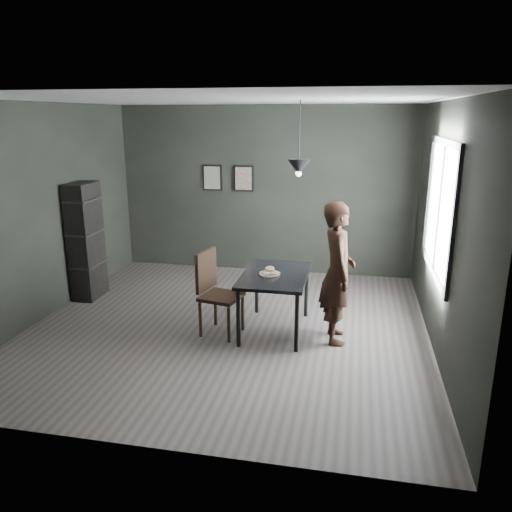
% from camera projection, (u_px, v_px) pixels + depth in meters
% --- Properties ---
extents(ground, '(5.00, 5.00, 0.00)m').
position_uv_depth(ground, '(229.00, 326.00, 6.45)').
color(ground, '#383330').
rests_on(ground, ground).
extents(back_wall, '(5.00, 0.10, 2.80)m').
position_uv_depth(back_wall, '(264.00, 191.00, 8.42)').
color(back_wall, black).
rests_on(back_wall, ground).
extents(ceiling, '(5.00, 5.00, 0.02)m').
position_uv_depth(ceiling, '(225.00, 100.00, 5.68)').
color(ceiling, silver).
rests_on(ceiling, ground).
extents(window_assembly, '(0.04, 1.96, 1.56)m').
position_uv_depth(window_assembly, '(439.00, 208.00, 5.73)').
color(window_assembly, white).
rests_on(window_assembly, ground).
extents(cafe_table, '(0.80, 1.20, 0.75)m').
position_uv_depth(cafe_table, '(275.00, 280.00, 6.15)').
color(cafe_table, black).
rests_on(cafe_table, ground).
extents(white_plate, '(0.23, 0.23, 0.01)m').
position_uv_depth(white_plate, '(270.00, 274.00, 6.10)').
color(white_plate, white).
rests_on(white_plate, cafe_table).
extents(donut_pile, '(0.20, 0.20, 0.09)m').
position_uv_depth(donut_pile, '(270.00, 271.00, 6.09)').
color(donut_pile, beige).
rests_on(donut_pile, white_plate).
extents(woman, '(0.51, 0.68, 1.70)m').
position_uv_depth(woman, '(338.00, 273.00, 5.85)').
color(woman, black).
rests_on(woman, ground).
extents(wood_chair, '(0.54, 0.54, 1.05)m').
position_uv_depth(wood_chair, '(214.00, 287.00, 6.12)').
color(wood_chair, black).
rests_on(wood_chair, ground).
extents(shelf_unit, '(0.34, 0.58, 1.71)m').
position_uv_depth(shelf_unit, '(86.00, 241.00, 7.29)').
color(shelf_unit, black).
rests_on(shelf_unit, ground).
extents(pendant_lamp, '(0.28, 0.28, 0.86)m').
position_uv_depth(pendant_lamp, '(299.00, 167.00, 5.82)').
color(pendant_lamp, black).
rests_on(pendant_lamp, ground).
extents(framed_print_left, '(0.34, 0.04, 0.44)m').
position_uv_depth(framed_print_left, '(212.00, 178.00, 8.51)').
color(framed_print_left, black).
rests_on(framed_print_left, ground).
extents(framed_print_right, '(0.34, 0.04, 0.44)m').
position_uv_depth(framed_print_right, '(244.00, 178.00, 8.40)').
color(framed_print_right, black).
rests_on(framed_print_right, ground).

